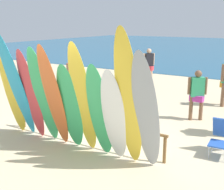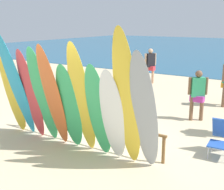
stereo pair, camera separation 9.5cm
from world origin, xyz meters
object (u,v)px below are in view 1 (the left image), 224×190
Objects in this scene: surfboard_yellow_6 at (83,99)px; surfboard_grey_10 at (146,113)px; surfboard_yellow_0 at (11,87)px; surfboard_green_5 at (70,107)px; surfboard_green_7 at (100,112)px; surfboard_white_8 at (114,116)px; surfboard_green_3 at (43,96)px; beach_chair_striped at (223,136)px; surfboard_teal_1 at (17,86)px; surfboard_red_2 at (31,95)px; surfboard_rack at (84,122)px; surfboard_yellow_9 at (128,100)px; beachgoer_photographing at (149,64)px; beachgoer_by_water at (73,75)px; surfboard_orange_4 at (53,97)px; beachgoer_near_rack at (197,92)px.

surfboard_yellow_6 reaches higher than surfboard_grey_10.
surfboard_grey_10 is at bearing -2.61° from surfboard_yellow_0.
surfboard_green_7 is at bearing -4.54° from surfboard_green_5.
surfboard_green_7 reaches higher than surfboard_white_8.
surfboard_yellow_6 is (1.13, 0.02, 0.07)m from surfboard_green_3.
surfboard_grey_10 is 2.12m from beach_chair_striped.
surfboard_teal_1 is 0.83m from surfboard_green_3.
surfboard_green_7 is (2.37, 0.09, -0.29)m from surfboard_teal_1.
surfboard_green_3 is (0.42, -0.02, 0.04)m from surfboard_red_2.
surfboard_rack is 1.75× the size of surfboard_green_3.
surfboard_yellow_0 is at bearing 178.49° from surfboard_green_5.
surfboard_yellow_0 is 3.42m from surfboard_yellow_9.
surfboard_white_8 is 1.26× the size of beachgoer_photographing.
beach_chair_striped is at bearing 46.93° from surfboard_yellow_9.
surfboard_green_5 is at bearing -136.71° from beachgoer_photographing.
surfboard_yellow_9 is (0.35, -0.06, 0.40)m from surfboard_white_8.
surfboard_green_5 is at bearing -91.03° from surfboard_rack.
beachgoer_by_water is 4.35m from beachgoer_photographing.
surfboard_orange_4 is at bearing -139.57° from beachgoer_photographing.
surfboard_yellow_0 is 5.20m from beach_chair_striped.
surfboard_green_5 is 7.91m from beachgoer_photographing.
surfboard_yellow_6 is 1.20× the size of surfboard_green_7.
surfboard_yellow_0 is 5.19m from beachgoer_near_rack.
surfboard_orange_4 is at bearing 178.32° from surfboard_yellow_9.
surfboard_teal_1 is 1.08× the size of surfboard_yellow_6.
surfboard_yellow_0 is at bearing 179.11° from surfboard_green_7.
beachgoer_near_rack is (2.58, 3.64, -0.32)m from surfboard_green_3.
beachgoer_by_water is at bearing 144.08° from surfboard_grey_10.
surfboard_yellow_6 reaches higher than beachgoer_by_water.
surfboard_green_5 reaches higher than beachgoer_photographing.
surfboard_red_2 is at bearing 29.06° from beachgoer_by_water.
surfboard_green_3 is 1.13m from surfboard_yellow_6.
beachgoer_near_rack reaches higher than surfboard_rack.
surfboard_yellow_0 is 2.26m from surfboard_yellow_6.
surfboard_orange_4 is 2.28m from surfboard_grey_10.
surfboard_teal_1 is 0.96× the size of surfboard_yellow_9.
beachgoer_photographing is (0.25, 7.77, -0.32)m from surfboard_yellow_0.
surfboard_green_3 is 2.29m from surfboard_yellow_9.
surfboard_grey_10 reaches higher than surfboard_green_5.
surfboard_green_5 is 2.56× the size of beach_chair_striped.
surfboard_red_2 is 7.81m from beachgoer_photographing.
surfboard_yellow_9 is 8.48m from beachgoer_photographing.
surfboard_teal_1 is at bearing 178.60° from surfboard_yellow_9.
surfboard_yellow_6 is (0.77, 0.07, 0.04)m from surfboard_orange_4.
surfboard_yellow_9 is at bearing -172.58° from surfboard_grey_10.
surfboard_teal_1 is 1.95m from surfboard_yellow_6.
beachgoer_near_rack is at bearing 95.36° from beachgoer_by_water.
surfboard_green_5 is at bearing 175.04° from surfboard_yellow_6.
surfboard_yellow_6 is at bearing -179.94° from surfboard_green_7.
surfboard_green_5 is 0.96× the size of surfboard_green_7.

